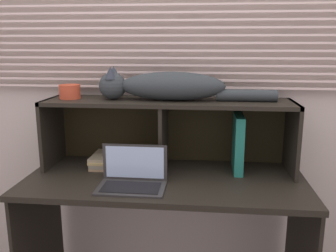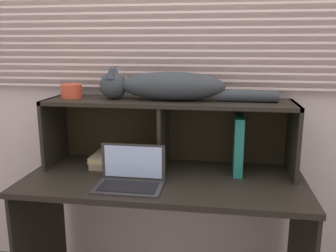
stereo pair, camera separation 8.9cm
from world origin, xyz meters
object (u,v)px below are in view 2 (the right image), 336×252
at_px(laptop, 130,178).
at_px(book_stack, 108,159).
at_px(small_basket, 72,91).
at_px(binder_upright, 238,144).
at_px(cat, 166,86).

relative_size(laptop, book_stack, 1.47).
bearing_deg(small_basket, binder_upright, 0.00).
height_order(laptop, binder_upright, binder_upright).
bearing_deg(cat, laptop, -114.59).
bearing_deg(book_stack, cat, 0.60).
relative_size(cat, book_stack, 4.29).
relative_size(binder_upright, book_stack, 1.40).
relative_size(cat, small_basket, 8.30).
distance_m(binder_upright, small_basket, 0.98).
bearing_deg(binder_upright, small_basket, 180.00).
distance_m(laptop, binder_upright, 0.62).
bearing_deg(book_stack, laptop, -54.48).
height_order(cat, binder_upright, cat).
relative_size(binder_upright, small_basket, 2.71).
bearing_deg(cat, book_stack, -179.40).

